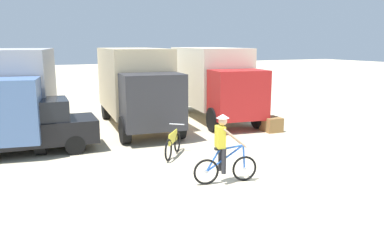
% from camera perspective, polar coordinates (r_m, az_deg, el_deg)
% --- Properties ---
extents(ground_plane, '(120.00, 120.00, 0.00)m').
position_cam_1_polar(ground_plane, '(10.41, 8.97, -8.98)').
color(ground_plane, beige).
extents(box_truck_grey_hauler, '(3.44, 7.04, 3.35)m').
position_cam_1_polar(box_truck_grey_hauler, '(16.10, -24.35, 4.19)').
color(box_truck_grey_hauler, '#9E9EA3').
rests_on(box_truck_grey_hauler, ground).
extents(box_truck_tan_camper, '(2.93, 6.93, 3.35)m').
position_cam_1_polar(box_truck_tan_camper, '(16.77, -8.22, 5.31)').
color(box_truck_tan_camper, '#CCB78E').
rests_on(box_truck_tan_camper, ground).
extents(box_truck_cream_rv, '(3.13, 6.98, 3.35)m').
position_cam_1_polar(box_truck_cream_rv, '(18.56, 3.14, 5.97)').
color(box_truck_cream_rv, beige).
rests_on(box_truck_cream_rv, ground).
extents(sedan_parked, '(4.28, 1.96, 1.76)m').
position_cam_1_polar(sedan_parked, '(13.78, -22.47, -0.88)').
color(sedan_parked, black).
rests_on(sedan_parked, ground).
extents(cyclist_orange_shirt, '(1.71, 0.55, 1.82)m').
position_cam_1_polar(cyclist_orange_shirt, '(9.99, 4.69, -4.64)').
color(cyclist_orange_shirt, black).
rests_on(cyclist_orange_shirt, ground).
extents(bicycle_spare, '(1.11, 1.40, 0.97)m').
position_cam_1_polar(bicycle_spare, '(12.45, -2.79, -3.54)').
color(bicycle_spare, black).
rests_on(bicycle_spare, ground).
extents(supply_crate, '(0.72, 0.84, 0.59)m').
position_cam_1_polar(supply_crate, '(16.29, 11.57, -0.61)').
color(supply_crate, olive).
rests_on(supply_crate, ground).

